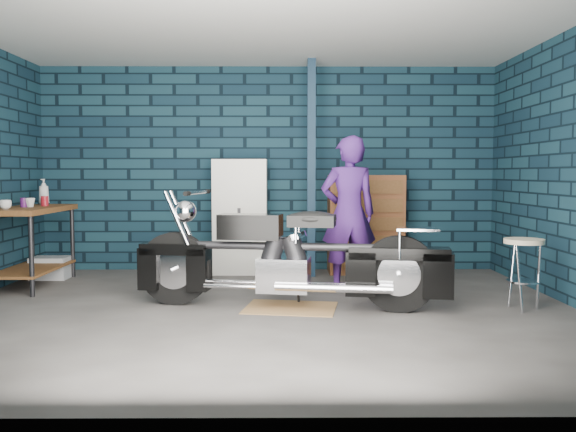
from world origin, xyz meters
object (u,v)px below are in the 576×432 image
(motorcycle, at_px, (291,250))
(tool_chest, at_px, (365,224))
(shop_stool, at_px, (523,274))
(locker, at_px, (240,216))
(storage_bin, at_px, (50,268))
(workbench, at_px, (32,247))
(person, at_px, (349,213))

(motorcycle, relative_size, tool_chest, 2.02)
(motorcycle, relative_size, shop_stool, 3.79)
(locker, height_order, shop_stool, locker)
(storage_bin, bearing_deg, locker, 10.81)
(tool_chest, height_order, shop_stool, tool_chest)
(workbench, distance_m, person, 3.63)
(shop_stool, bearing_deg, tool_chest, 118.96)
(workbench, relative_size, locker, 0.95)
(workbench, height_order, locker, locker)
(storage_bin, bearing_deg, motorcycle, -29.61)
(motorcycle, bearing_deg, tool_chest, 73.98)
(motorcycle, xyz_separation_m, person, (0.65, 0.96, 0.29))
(tool_chest, xyz_separation_m, shop_stool, (1.21, -2.18, -0.30))
(motorcycle, height_order, tool_chest, tool_chest)
(workbench, relative_size, shop_stool, 2.07)
(workbench, distance_m, motorcycle, 3.18)
(locker, xyz_separation_m, shop_stool, (2.83, -2.18, -0.40))
(storage_bin, xyz_separation_m, shop_stool, (5.13, -1.74, 0.20))
(workbench, bearing_deg, shop_stool, -13.72)
(shop_stool, bearing_deg, person, 146.16)
(workbench, distance_m, locker, 2.52)
(locker, xyz_separation_m, tool_chest, (1.62, 0.00, -0.10))
(storage_bin, xyz_separation_m, tool_chest, (3.93, 0.44, 0.50))
(person, bearing_deg, tool_chest, -114.39)
(workbench, distance_m, tool_chest, 4.06)
(workbench, bearing_deg, person, -3.50)
(motorcycle, height_order, person, person)
(motorcycle, distance_m, locker, 2.20)
(workbench, bearing_deg, motorcycle, -21.86)
(workbench, bearing_deg, tool_chest, 13.14)
(workbench, xyz_separation_m, tool_chest, (3.95, 0.92, 0.18))
(locker, height_order, tool_chest, locker)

